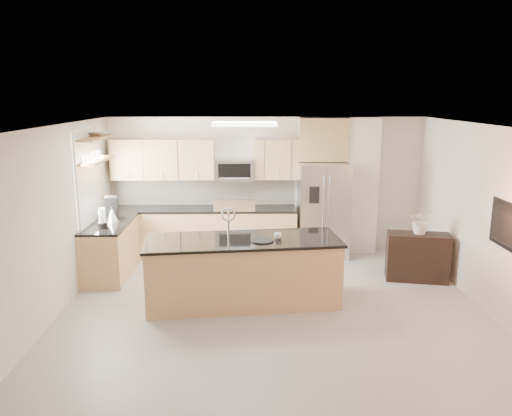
{
  "coord_description": "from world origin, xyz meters",
  "views": [
    {
      "loc": [
        -0.35,
        -6.26,
        2.99
      ],
      "look_at": [
        -0.23,
        1.3,
        1.28
      ],
      "focal_mm": 35.0,
      "sensor_mm": 36.0,
      "label": 1
    }
  ],
  "objects_px": {
    "cup": "(278,236)",
    "flower_vase": "(422,215)",
    "range": "(235,231)",
    "coffee_maker": "(111,208)",
    "platter": "(262,241)",
    "kettle": "(112,215)",
    "refrigerator": "(323,210)",
    "television": "(505,228)",
    "island": "(243,271)",
    "bowl": "(97,134)",
    "blender": "(102,220)",
    "microwave": "(235,170)",
    "credenza": "(417,257)"
  },
  "relations": [
    {
      "from": "cup",
      "to": "bowl",
      "type": "xyz_separation_m",
      "value": [
        -2.93,
        1.44,
        1.36
      ]
    },
    {
      "from": "microwave",
      "to": "kettle",
      "type": "relative_size",
      "value": 2.85
    },
    {
      "from": "platter",
      "to": "kettle",
      "type": "xyz_separation_m",
      "value": [
        -2.48,
        1.36,
        0.06
      ]
    },
    {
      "from": "bowl",
      "to": "refrigerator",
      "type": "bearing_deg",
      "value": 11.45
    },
    {
      "from": "microwave",
      "to": "flower_vase",
      "type": "xyz_separation_m",
      "value": [
        3.07,
        -1.51,
        -0.52
      ]
    },
    {
      "from": "coffee_maker",
      "to": "bowl",
      "type": "xyz_separation_m",
      "value": [
        -0.16,
        -0.03,
        1.27
      ]
    },
    {
      "from": "refrigerator",
      "to": "television",
      "type": "height_order",
      "value": "refrigerator"
    },
    {
      "from": "kettle",
      "to": "refrigerator",
      "type": "bearing_deg",
      "value": 14.82
    },
    {
      "from": "television",
      "to": "microwave",
      "type": "bearing_deg",
      "value": 47.25
    },
    {
      "from": "cup",
      "to": "flower_vase",
      "type": "xyz_separation_m",
      "value": [
        2.38,
        0.89,
        0.09
      ]
    },
    {
      "from": "refrigerator",
      "to": "flower_vase",
      "type": "relative_size",
      "value": 2.77
    },
    {
      "from": "blender",
      "to": "refrigerator",
      "type": "bearing_deg",
      "value": 20.43
    },
    {
      "from": "blender",
      "to": "coffee_maker",
      "type": "distance_m",
      "value": 0.63
    },
    {
      "from": "refrigerator",
      "to": "credenza",
      "type": "xyz_separation_m",
      "value": [
        1.38,
        -1.35,
        -0.5
      ]
    },
    {
      "from": "cup",
      "to": "coffee_maker",
      "type": "xyz_separation_m",
      "value": [
        -2.78,
        1.47,
        0.09
      ]
    },
    {
      "from": "platter",
      "to": "television",
      "type": "relative_size",
      "value": 0.3
    },
    {
      "from": "refrigerator",
      "to": "credenza",
      "type": "bearing_deg",
      "value": -44.36
    },
    {
      "from": "blender",
      "to": "kettle",
      "type": "xyz_separation_m",
      "value": [
        0.05,
        0.42,
        -0.02
      ]
    },
    {
      "from": "blender",
      "to": "television",
      "type": "height_order",
      "value": "television"
    },
    {
      "from": "island",
      "to": "platter",
      "type": "bearing_deg",
      "value": -28.74
    },
    {
      "from": "television",
      "to": "bowl",
      "type": "bearing_deg",
      "value": 68.39
    },
    {
      "from": "credenza",
      "to": "coffee_maker",
      "type": "distance_m",
      "value": 5.22
    },
    {
      "from": "flower_vase",
      "to": "refrigerator",
      "type": "bearing_deg",
      "value": 136.38
    },
    {
      "from": "island",
      "to": "cup",
      "type": "distance_m",
      "value": 0.73
    },
    {
      "from": "refrigerator",
      "to": "platter",
      "type": "relative_size",
      "value": 5.56
    },
    {
      "from": "bowl",
      "to": "television",
      "type": "height_order",
      "value": "bowl"
    },
    {
      "from": "microwave",
      "to": "cup",
      "type": "height_order",
      "value": "microwave"
    },
    {
      "from": "cup",
      "to": "flower_vase",
      "type": "height_order",
      "value": "flower_vase"
    },
    {
      "from": "range",
      "to": "coffee_maker",
      "type": "height_order",
      "value": "coffee_maker"
    },
    {
      "from": "island",
      "to": "credenza",
      "type": "distance_m",
      "value": 3.0
    },
    {
      "from": "island",
      "to": "cup",
      "type": "bearing_deg",
      "value": -7.06
    },
    {
      "from": "blender",
      "to": "bowl",
      "type": "distance_m",
      "value": 1.46
    },
    {
      "from": "blender",
      "to": "platter",
      "type": "bearing_deg",
      "value": -20.51
    },
    {
      "from": "bowl",
      "to": "television",
      "type": "bearing_deg",
      "value": -21.61
    },
    {
      "from": "flower_vase",
      "to": "range",
      "type": "bearing_deg",
      "value": 155.68
    },
    {
      "from": "refrigerator",
      "to": "island",
      "type": "xyz_separation_m",
      "value": [
        -1.49,
        -2.22,
        -0.4
      ]
    },
    {
      "from": "bowl",
      "to": "microwave",
      "type": "bearing_deg",
      "value": 23.16
    },
    {
      "from": "kettle",
      "to": "flower_vase",
      "type": "bearing_deg",
      "value": -4.09
    },
    {
      "from": "platter",
      "to": "microwave",
      "type": "bearing_deg",
      "value": 100.21
    },
    {
      "from": "credenza",
      "to": "blender",
      "type": "relative_size",
      "value": 3.0
    },
    {
      "from": "refrigerator",
      "to": "bowl",
      "type": "xyz_separation_m",
      "value": [
        -3.91,
        -0.79,
        1.49
      ]
    },
    {
      "from": "range",
      "to": "kettle",
      "type": "height_order",
      "value": "kettle"
    },
    {
      "from": "blender",
      "to": "microwave",
      "type": "bearing_deg",
      "value": 36.96
    },
    {
      "from": "island",
      "to": "blender",
      "type": "bearing_deg",
      "value": 153.71
    },
    {
      "from": "refrigerator",
      "to": "island",
      "type": "height_order",
      "value": "refrigerator"
    },
    {
      "from": "platter",
      "to": "kettle",
      "type": "height_order",
      "value": "kettle"
    },
    {
      "from": "platter",
      "to": "television",
      "type": "bearing_deg",
      "value": -13.57
    },
    {
      "from": "island",
      "to": "flower_vase",
      "type": "height_order",
      "value": "flower_vase"
    },
    {
      "from": "refrigerator",
      "to": "blender",
      "type": "relative_size",
      "value": 5.4
    },
    {
      "from": "credenza",
      "to": "blender",
      "type": "bearing_deg",
      "value": -168.72
    }
  ]
}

